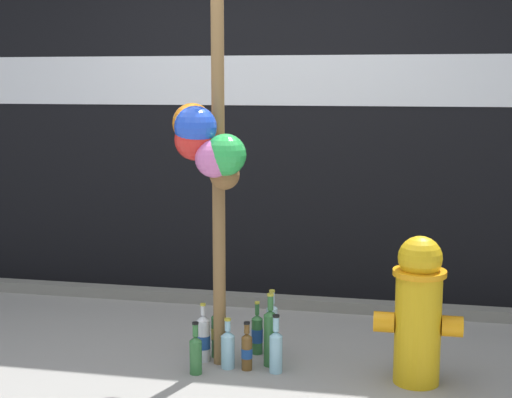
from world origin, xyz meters
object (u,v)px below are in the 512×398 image
at_px(bottle_7, 196,353).
at_px(memorial_post, 210,109).
at_px(bottle_8, 218,333).
at_px(bottle_2, 270,336).
at_px(bottle_6, 276,349).
at_px(bottle_1, 228,348).
at_px(bottle_3, 247,350).
at_px(bottle_0, 203,338).
at_px(bottle_5, 272,328).
at_px(fire_hydrant, 418,310).
at_px(bottle_4, 257,333).

bearing_deg(bottle_7, memorial_post, 54.08).
xyz_separation_m(memorial_post, bottle_8, (-0.01, 0.18, -1.32)).
relative_size(memorial_post, bottle_2, 6.17).
bearing_deg(bottle_6, bottle_1, 178.03).
xyz_separation_m(bottle_3, bottle_6, (0.17, -0.01, 0.02)).
bearing_deg(bottle_7, bottle_0, 93.39).
xyz_separation_m(bottle_1, bottle_2, (0.23, 0.09, 0.06)).
bearing_deg(bottle_1, bottle_6, -1.97).
bearing_deg(memorial_post, bottle_5, 41.47).
height_order(bottle_0, bottle_3, bottle_0).
bearing_deg(bottle_3, bottle_8, 142.88).
distance_m(fire_hydrant, bottle_3, 0.98).
xyz_separation_m(bottle_5, bottle_8, (-0.31, -0.08, -0.02)).
height_order(bottle_3, bottle_6, bottle_6).
distance_m(bottle_2, bottle_3, 0.16).
height_order(memorial_post, bottle_8, memorial_post).
xyz_separation_m(fire_hydrant, bottle_5, (-0.84, 0.23, -0.24)).
distance_m(bottle_3, bottle_6, 0.17).
height_order(bottle_6, bottle_7, bottle_6).
height_order(bottle_1, bottle_5, bottle_5).
height_order(fire_hydrant, bottle_7, fire_hydrant).
relative_size(bottle_5, bottle_8, 1.08).
relative_size(bottle_0, bottle_2, 0.81).
relative_size(fire_hydrant, bottle_0, 2.35).
relative_size(fire_hydrant, bottle_4, 2.52).
relative_size(bottle_1, bottle_3, 1.05).
bearing_deg(bottle_0, bottle_3, -16.55).
xyz_separation_m(fire_hydrant, bottle_8, (-1.15, 0.15, -0.26)).
distance_m(bottle_3, bottle_7, 0.29).
xyz_separation_m(bottle_0, bottle_2, (0.40, 0.01, 0.04)).
bearing_deg(bottle_8, bottle_1, -57.48).
distance_m(bottle_1, bottle_4, 0.28).
bearing_deg(bottle_0, bottle_1, -25.56).
distance_m(bottle_4, bottle_5, 0.11).
bearing_deg(bottle_4, memorial_post, -125.78).
height_order(bottle_0, bottle_7, bottle_0).
distance_m(fire_hydrant, bottle_7, 1.24).
xyz_separation_m(bottle_4, bottle_5, (0.09, -0.02, 0.05)).
relative_size(bottle_1, bottle_2, 0.69).
distance_m(bottle_1, bottle_3, 0.11).
bearing_deg(memorial_post, bottle_4, 54.22).
bearing_deg(bottle_3, bottle_2, 36.81).
distance_m(bottle_1, bottle_2, 0.25).
xyz_separation_m(bottle_1, bottle_5, (0.21, 0.24, 0.05)).
bearing_deg(bottle_7, bottle_3, 23.73).
height_order(bottle_5, bottle_6, bottle_5).
bearing_deg(bottle_0, fire_hydrant, -3.46).
xyz_separation_m(bottle_4, bottle_6, (0.16, -0.27, 0.01)).
relative_size(bottle_0, bottle_4, 1.08).
distance_m(bottle_6, bottle_7, 0.45).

